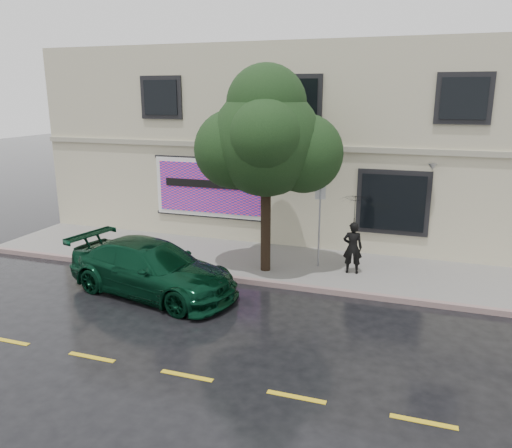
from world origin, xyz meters
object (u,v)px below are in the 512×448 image
(car, at_px, (152,268))
(pedestrian, at_px, (353,248))
(fire_hydrant, at_px, (135,249))
(street_tree, at_px, (266,142))

(car, relative_size, pedestrian, 3.19)
(car, xyz_separation_m, pedestrian, (5.00, 2.98, 0.21))
(fire_hydrant, bearing_deg, car, -49.49)
(street_tree, bearing_deg, pedestrian, 12.93)
(street_tree, height_order, fire_hydrant, street_tree)
(fire_hydrant, bearing_deg, street_tree, 5.97)
(street_tree, bearing_deg, car, -135.97)
(car, bearing_deg, street_tree, -34.21)
(pedestrian, bearing_deg, street_tree, 5.48)
(street_tree, relative_size, fire_hydrant, 6.32)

